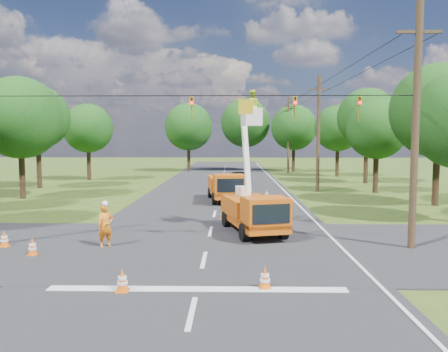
{
  "coord_description": "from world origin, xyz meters",
  "views": [
    {
      "loc": [
        1.04,
        -15.94,
        4.55
      ],
      "look_at": [
        0.63,
        6.86,
        2.6
      ],
      "focal_mm": 35.0,
      "sensor_mm": 36.0,
      "label": 1
    }
  ],
  "objects_px": {
    "pole_right_far": "(288,134)",
    "tree_right_e": "(338,128)",
    "distant_car": "(237,178)",
    "pole_right_mid": "(318,132)",
    "traffic_cone_5": "(4,239)",
    "bucket_truck": "(254,203)",
    "tree_far_b": "(246,123)",
    "traffic_cone_7": "(267,195)",
    "tree_right_b": "(439,111)",
    "traffic_cone_2": "(223,213)",
    "pole_right_near": "(416,125)",
    "traffic_cone_3": "(266,205)",
    "second_truck": "(226,186)",
    "traffic_cone_0": "(122,281)",
    "tree_left_f": "(88,128)",
    "tree_left_e": "(37,117)",
    "tree_right_d": "(367,118)",
    "traffic_cone_1": "(265,278)",
    "tree_right_c": "(377,130)",
    "tree_far_a": "(189,127)",
    "tree_far_c": "(294,128)",
    "traffic_cone_4": "(32,247)",
    "tree_left_d": "(20,118)"
  },
  "relations": [
    {
      "from": "pole_right_far",
      "to": "tree_right_e",
      "type": "height_order",
      "value": "pole_right_far"
    },
    {
      "from": "tree_right_d",
      "to": "pole_right_far",
      "type": "bearing_deg",
      "value": 115.86
    },
    {
      "from": "traffic_cone_4",
      "to": "tree_right_e",
      "type": "relative_size",
      "value": 0.08
    },
    {
      "from": "traffic_cone_4",
      "to": "tree_far_b",
      "type": "xyz_separation_m",
      "value": [
        9.72,
        46.4,
        6.45
      ]
    },
    {
      "from": "bucket_truck",
      "to": "pole_right_near",
      "type": "distance_m",
      "value": 7.89
    },
    {
      "from": "traffic_cone_2",
      "to": "tree_left_d",
      "type": "bearing_deg",
      "value": 151.1
    },
    {
      "from": "distant_car",
      "to": "tree_right_e",
      "type": "bearing_deg",
      "value": 59.96
    },
    {
      "from": "tree_far_b",
      "to": "second_truck",
      "type": "bearing_deg",
      "value": -94.33
    },
    {
      "from": "pole_right_mid",
      "to": "traffic_cone_5",
      "type": "bearing_deg",
      "value": -130.24
    },
    {
      "from": "traffic_cone_1",
      "to": "pole_right_near",
      "type": "xyz_separation_m",
      "value": [
        6.46,
        5.06,
        4.75
      ]
    },
    {
      "from": "traffic_cone_0",
      "to": "tree_far_c",
      "type": "xyz_separation_m",
      "value": [
        11.71,
        47.38,
        5.7
      ]
    },
    {
      "from": "pole_right_mid",
      "to": "tree_right_d",
      "type": "xyz_separation_m",
      "value": [
        6.3,
        7.0,
        1.57
      ]
    },
    {
      "from": "pole_right_mid",
      "to": "tree_left_f",
      "type": "relative_size",
      "value": 1.19
    },
    {
      "from": "bucket_truck",
      "to": "traffic_cone_7",
      "type": "relative_size",
      "value": 9.7
    },
    {
      "from": "distant_car",
      "to": "traffic_cone_1",
      "type": "height_order",
      "value": "distant_car"
    },
    {
      "from": "tree_left_f",
      "to": "tree_right_d",
      "type": "bearing_deg",
      "value": -5.79
    },
    {
      "from": "tree_left_d",
      "to": "tree_right_c",
      "type": "height_order",
      "value": "tree_left_d"
    },
    {
      "from": "traffic_cone_5",
      "to": "pole_right_far",
      "type": "distance_m",
      "value": 43.82
    },
    {
      "from": "pole_right_far",
      "to": "tree_right_d",
      "type": "bearing_deg",
      "value": -64.14
    },
    {
      "from": "pole_right_mid",
      "to": "tree_right_e",
      "type": "bearing_deg",
      "value": 70.54
    },
    {
      "from": "traffic_cone_2",
      "to": "tree_far_b",
      "type": "bearing_deg",
      "value": 86.37
    },
    {
      "from": "tree_left_f",
      "to": "tree_right_e",
      "type": "height_order",
      "value": "tree_right_e"
    },
    {
      "from": "traffic_cone_4",
      "to": "pole_right_near",
      "type": "bearing_deg",
      "value": 5.27
    },
    {
      "from": "pole_right_near",
      "to": "traffic_cone_3",
      "type": "bearing_deg",
      "value": 118.71
    },
    {
      "from": "tree_left_d",
      "to": "traffic_cone_0",
      "type": "bearing_deg",
      "value": -57.88
    },
    {
      "from": "pole_right_near",
      "to": "tree_far_b",
      "type": "relative_size",
      "value": 0.97
    },
    {
      "from": "tree_far_b",
      "to": "tree_right_d",
      "type": "bearing_deg",
      "value": -56.75
    },
    {
      "from": "pole_right_mid",
      "to": "tree_left_e",
      "type": "distance_m",
      "value": 25.42
    },
    {
      "from": "traffic_cone_3",
      "to": "tree_far_c",
      "type": "bearing_deg",
      "value": 79.07
    },
    {
      "from": "traffic_cone_2",
      "to": "tree_right_b",
      "type": "xyz_separation_m",
      "value": [
        14.45,
        5.59,
        6.08
      ]
    },
    {
      "from": "pole_right_near",
      "to": "tree_left_d",
      "type": "bearing_deg",
      "value": 147.45
    },
    {
      "from": "tree_left_f",
      "to": "tree_far_a",
      "type": "height_order",
      "value": "tree_far_a"
    },
    {
      "from": "traffic_cone_3",
      "to": "tree_right_c",
      "type": "bearing_deg",
      "value": 43.35
    },
    {
      "from": "traffic_cone_3",
      "to": "tree_right_c",
      "type": "xyz_separation_m",
      "value": [
        9.96,
        9.4,
        4.95
      ]
    },
    {
      "from": "tree_right_b",
      "to": "traffic_cone_2",
      "type": "bearing_deg",
      "value": -158.87
    },
    {
      "from": "tree_left_f",
      "to": "tree_right_e",
      "type": "bearing_deg",
      "value": 9.92
    },
    {
      "from": "second_truck",
      "to": "traffic_cone_3",
      "type": "xyz_separation_m",
      "value": [
        2.63,
        -3.88,
        -0.74
      ]
    },
    {
      "from": "traffic_cone_3",
      "to": "pole_right_near",
      "type": "distance_m",
      "value": 11.93
    },
    {
      "from": "traffic_cone_7",
      "to": "tree_right_c",
      "type": "relative_size",
      "value": 0.09
    },
    {
      "from": "tree_left_e",
      "to": "tree_right_b",
      "type": "height_order",
      "value": "tree_right_b"
    },
    {
      "from": "traffic_cone_1",
      "to": "pole_right_far",
      "type": "distance_m",
      "value": 45.77
    },
    {
      "from": "distant_car",
      "to": "tree_right_e",
      "type": "distance_m",
      "value": 16.22
    },
    {
      "from": "bucket_truck",
      "to": "tree_far_b",
      "type": "height_order",
      "value": "tree_far_b"
    },
    {
      "from": "traffic_cone_1",
      "to": "tree_far_a",
      "type": "xyz_separation_m",
      "value": [
        -7.04,
        48.06,
        5.83
      ]
    },
    {
      "from": "pole_right_far",
      "to": "tree_far_b",
      "type": "distance_m",
      "value": 7.63
    },
    {
      "from": "second_truck",
      "to": "traffic_cone_0",
      "type": "relative_size",
      "value": 8.28
    },
    {
      "from": "traffic_cone_1",
      "to": "tree_far_a",
      "type": "bearing_deg",
      "value": 98.34
    },
    {
      "from": "traffic_cone_4",
      "to": "traffic_cone_5",
      "type": "xyz_separation_m",
      "value": [
        -1.79,
        1.3,
        0.0
      ]
    },
    {
      "from": "second_truck",
      "to": "traffic_cone_4",
      "type": "bearing_deg",
      "value": -123.81
    },
    {
      "from": "pole_right_far",
      "to": "second_truck",
      "type": "bearing_deg",
      "value": -106.57
    }
  ]
}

